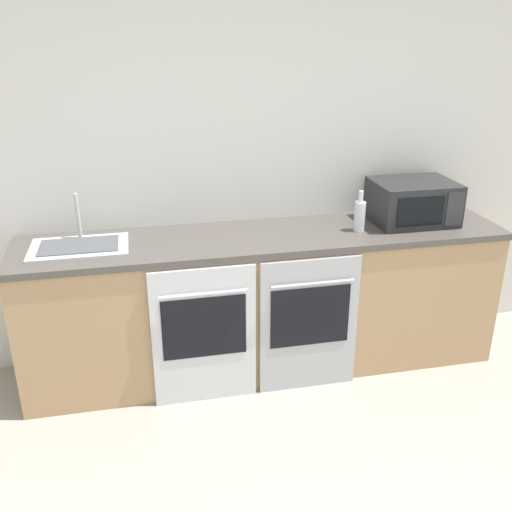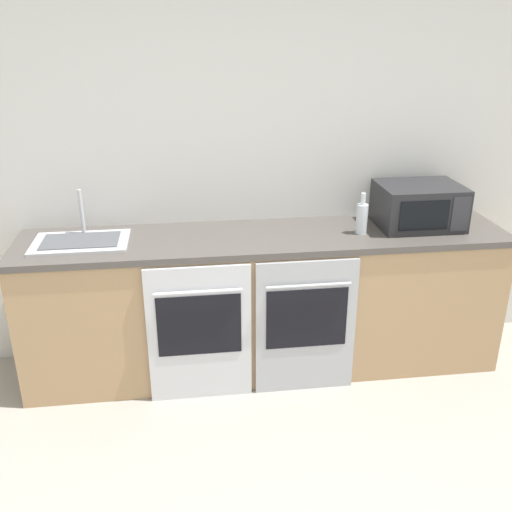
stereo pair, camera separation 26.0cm
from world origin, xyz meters
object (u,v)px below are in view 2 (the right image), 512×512
at_px(oven_right, 306,326).
at_px(sink, 81,241).
at_px(oven_left, 200,333).
at_px(bottle_amber, 462,208).
at_px(bottle_clear, 362,218).
at_px(microwave, 419,206).

bearing_deg(oven_right, sink, 166.17).
height_order(oven_left, oven_right, same).
xyz_separation_m(oven_left, sink, (-0.67, 0.32, 0.50)).
relative_size(bottle_amber, sink, 0.38).
relative_size(bottle_clear, bottle_amber, 1.23).
xyz_separation_m(microwave, sink, (-2.09, -0.04, -0.12)).
bearing_deg(oven_left, sink, 154.37).
relative_size(microwave, bottle_clear, 2.00).
bearing_deg(microwave, bottle_amber, 11.40).
height_order(oven_left, bottle_clear, bottle_clear).
xyz_separation_m(bottle_amber, sink, (-2.43, -0.10, -0.07)).
distance_m(bottle_clear, bottle_amber, 0.75).
xyz_separation_m(bottle_clear, sink, (-1.70, 0.05, -0.09)).
relative_size(oven_left, bottle_clear, 3.38).
height_order(oven_right, bottle_amber, bottle_amber).
bearing_deg(oven_left, oven_right, 0.00).
bearing_deg(microwave, sink, -178.99).
distance_m(microwave, sink, 2.10).
bearing_deg(oven_right, microwave, 24.51).
distance_m(bottle_amber, sink, 2.43).
distance_m(oven_left, bottle_amber, 1.89).
height_order(oven_right, sink, sink).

